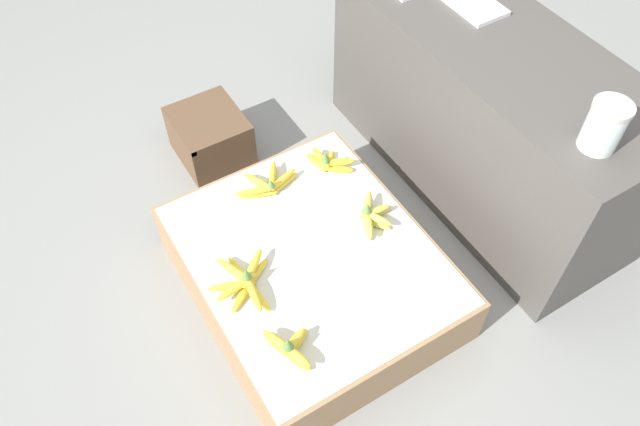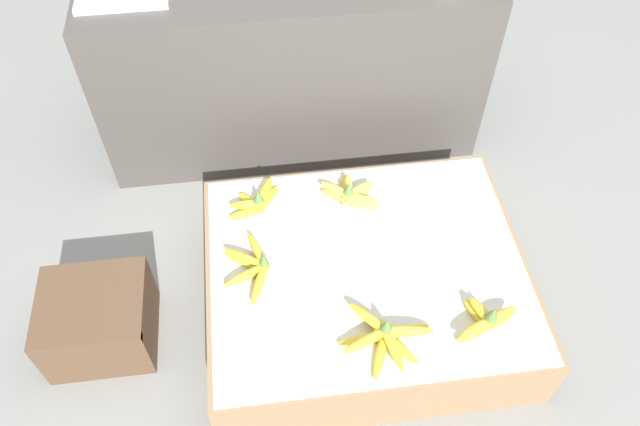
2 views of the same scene
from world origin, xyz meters
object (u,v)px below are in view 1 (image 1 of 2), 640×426
object	(u,v)px
banana_bunch_back_left	(328,162)
glass_jar	(605,126)
foam_tray_white	(473,4)
banana_bunch_front_midleft	(245,282)
banana_bunch_back_midleft	(371,216)
banana_bunch_middle_left	(268,184)
banana_bunch_front_midright	(290,347)
wooden_crate	(210,137)

from	to	relation	value
banana_bunch_back_left	glass_jar	size ratio (longest dim) A/B	1.13
banana_bunch_back_left	foam_tray_white	xyz separation A→B (m)	(-0.06, 0.68, 0.45)
banana_bunch_back_left	banana_bunch_front_midleft	bearing A→B (deg)	-58.90
banana_bunch_front_midleft	banana_bunch_back_midleft	bearing A→B (deg)	91.22
banana_bunch_middle_left	banana_bunch_back_midleft	bearing A→B (deg)	36.37
banana_bunch_back_midleft	glass_jar	size ratio (longest dim) A/B	1.20
banana_bunch_back_midleft	glass_jar	world-z (taller)	glass_jar
banana_bunch_front_midright	foam_tray_white	size ratio (longest dim) A/B	0.81
wooden_crate	banana_bunch_back_left	bearing A→B (deg)	29.25
banana_bunch_back_midleft	banana_bunch_front_midleft	bearing A→B (deg)	-88.78
banana_bunch_back_left	banana_bunch_back_midleft	xyz separation A→B (m)	(0.31, -0.01, -0.00)
banana_bunch_middle_left	foam_tray_white	bearing A→B (deg)	91.83
wooden_crate	banana_bunch_back_left	size ratio (longest dim) A/B	1.75
banana_bunch_back_midleft	wooden_crate	bearing A→B (deg)	-161.13
glass_jar	foam_tray_white	size ratio (longest dim) A/B	0.67
wooden_crate	banana_bunch_front_midleft	world-z (taller)	banana_bunch_front_midleft
banana_bunch_front_midleft	banana_bunch_back_midleft	size ratio (longest dim) A/B	1.39
wooden_crate	glass_jar	bearing A→B (deg)	33.26
banana_bunch_front_midright	banana_bunch_middle_left	bearing A→B (deg)	157.22
banana_bunch_front_midleft	banana_bunch_middle_left	distance (m)	0.45
banana_bunch_middle_left	banana_bunch_back_left	xyz separation A→B (m)	(0.03, 0.26, 0.01)
banana_bunch_front_midright	banana_bunch_back_left	size ratio (longest dim) A/B	1.06
foam_tray_white	wooden_crate	bearing A→B (deg)	-115.65
banana_bunch_front_midright	glass_jar	distance (m)	1.17
banana_bunch_back_left	foam_tray_white	bearing A→B (deg)	94.79
banana_bunch_back_midleft	foam_tray_white	xyz separation A→B (m)	(-0.37, 0.68, 0.45)
banana_bunch_front_midleft	banana_bunch_middle_left	world-z (taller)	banana_bunch_front_midleft
banana_bunch_front_midright	banana_bunch_back_midleft	size ratio (longest dim) A/B	1.00
wooden_crate	banana_bunch_middle_left	distance (m)	0.52
wooden_crate	foam_tray_white	size ratio (longest dim) A/B	1.34
banana_bunch_middle_left	banana_bunch_front_midleft	bearing A→B (deg)	-38.54
banana_bunch_front_midright	banana_bunch_back_midleft	distance (m)	0.60
banana_bunch_front_midright	banana_bunch_back_midleft	world-z (taller)	banana_bunch_front_midright
banana_bunch_back_midleft	foam_tray_white	world-z (taller)	foam_tray_white
banana_bunch_middle_left	foam_tray_white	world-z (taller)	foam_tray_white
banana_bunch_front_midright	wooden_crate	bearing A→B (deg)	168.37
banana_bunch_middle_left	glass_jar	size ratio (longest dim) A/B	1.70
wooden_crate	banana_bunch_back_left	xyz separation A→B (m)	(0.52, 0.29, 0.15)
wooden_crate	banana_bunch_back_midleft	xyz separation A→B (m)	(0.84, 0.29, 0.15)
banana_bunch_back_left	banana_bunch_back_midleft	world-z (taller)	banana_bunch_back_left
banana_bunch_middle_left	glass_jar	world-z (taller)	glass_jar
wooden_crate	banana_bunch_front_midleft	bearing A→B (deg)	-16.04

